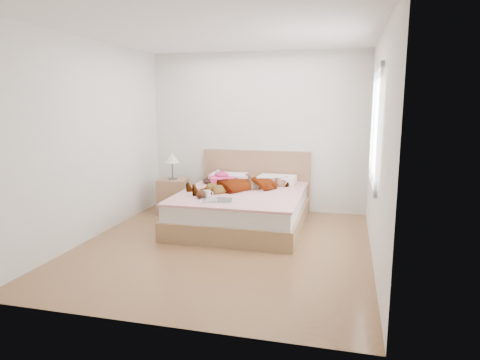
{
  "coord_description": "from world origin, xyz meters",
  "views": [
    {
      "loc": [
        1.47,
        -4.96,
        1.81
      ],
      "look_at": [
        0.0,
        0.85,
        0.7
      ],
      "focal_mm": 32.0,
      "sensor_mm": 36.0,
      "label": 1
    }
  ],
  "objects_px": {
    "coffee_mug": "(208,194)",
    "plush_toy": "(201,194)",
    "phone": "(219,171)",
    "woman": "(243,182)",
    "towel": "(223,179)",
    "magazine": "(217,200)",
    "bed": "(243,206)",
    "nightstand": "(173,193)"
  },
  "relations": [
    {
      "from": "phone",
      "to": "magazine",
      "type": "height_order",
      "value": "phone"
    },
    {
      "from": "towel",
      "to": "magazine",
      "type": "height_order",
      "value": "towel"
    },
    {
      "from": "bed",
      "to": "magazine",
      "type": "xyz_separation_m",
      "value": [
        -0.17,
        -0.74,
        0.24
      ]
    },
    {
      "from": "coffee_mug",
      "to": "plush_toy",
      "type": "xyz_separation_m",
      "value": [
        -0.08,
        -0.04,
        0.01
      ]
    },
    {
      "from": "bed",
      "to": "coffee_mug",
      "type": "xyz_separation_m",
      "value": [
        -0.36,
        -0.59,
        0.29
      ]
    },
    {
      "from": "magazine",
      "to": "coffee_mug",
      "type": "bearing_deg",
      "value": 140.26
    },
    {
      "from": "woman",
      "to": "plush_toy",
      "type": "bearing_deg",
      "value": -67.34
    },
    {
      "from": "woman",
      "to": "phone",
      "type": "distance_m",
      "value": 0.64
    },
    {
      "from": "woman",
      "to": "magazine",
      "type": "bearing_deg",
      "value": -47.69
    },
    {
      "from": "nightstand",
      "to": "magazine",
      "type": "bearing_deg",
      "value": -44.98
    },
    {
      "from": "woman",
      "to": "bed",
      "type": "height_order",
      "value": "bed"
    },
    {
      "from": "phone",
      "to": "plush_toy",
      "type": "bearing_deg",
      "value": -122.53
    },
    {
      "from": "phone",
      "to": "nightstand",
      "type": "bearing_deg",
      "value": 152.74
    },
    {
      "from": "bed",
      "to": "plush_toy",
      "type": "bearing_deg",
      "value": -124.59
    },
    {
      "from": "phone",
      "to": "nightstand",
      "type": "distance_m",
      "value": 0.84
    },
    {
      "from": "coffee_mug",
      "to": "nightstand",
      "type": "relative_size",
      "value": 0.14
    },
    {
      "from": "nightstand",
      "to": "plush_toy",
      "type": "bearing_deg",
      "value": -49.61
    },
    {
      "from": "towel",
      "to": "plush_toy",
      "type": "bearing_deg",
      "value": -90.39
    },
    {
      "from": "towel",
      "to": "coffee_mug",
      "type": "relative_size",
      "value": 3.54
    },
    {
      "from": "bed",
      "to": "nightstand",
      "type": "height_order",
      "value": "bed"
    },
    {
      "from": "coffee_mug",
      "to": "plush_toy",
      "type": "relative_size",
      "value": 0.62
    },
    {
      "from": "woman",
      "to": "towel",
      "type": "bearing_deg",
      "value": -163.14
    },
    {
      "from": "coffee_mug",
      "to": "nightstand",
      "type": "bearing_deg",
      "value": 134.07
    },
    {
      "from": "woman",
      "to": "plush_toy",
      "type": "distance_m",
      "value": 0.82
    },
    {
      "from": "woman",
      "to": "nightstand",
      "type": "xyz_separation_m",
      "value": [
        -1.24,
        0.27,
        -0.29
      ]
    },
    {
      "from": "coffee_mug",
      "to": "plush_toy",
      "type": "bearing_deg",
      "value": -152.71
    },
    {
      "from": "phone",
      "to": "coffee_mug",
      "type": "xyz_separation_m",
      "value": [
        0.17,
        -1.07,
        -0.14
      ]
    },
    {
      "from": "magazine",
      "to": "bed",
      "type": "bearing_deg",
      "value": 76.78
    },
    {
      "from": "phone",
      "to": "nightstand",
      "type": "relative_size",
      "value": 0.1
    },
    {
      "from": "magazine",
      "to": "coffee_mug",
      "type": "relative_size",
      "value": 3.59
    },
    {
      "from": "woman",
      "to": "bed",
      "type": "bearing_deg",
      "value": -21.17
    },
    {
      "from": "towel",
      "to": "magazine",
      "type": "relative_size",
      "value": 0.99
    },
    {
      "from": "woman",
      "to": "bed",
      "type": "relative_size",
      "value": 0.8
    },
    {
      "from": "woman",
      "to": "towel",
      "type": "distance_m",
      "value": 0.5
    },
    {
      "from": "phone",
      "to": "nightstand",
      "type": "xyz_separation_m",
      "value": [
        -0.74,
        -0.13,
        -0.37
      ]
    },
    {
      "from": "plush_toy",
      "to": "phone",
      "type": "bearing_deg",
      "value": 94.73
    },
    {
      "from": "woman",
      "to": "magazine",
      "type": "xyz_separation_m",
      "value": [
        -0.15,
        -0.82,
        -0.1
      ]
    },
    {
      "from": "magazine",
      "to": "coffee_mug",
      "type": "xyz_separation_m",
      "value": [
        -0.18,
        0.15,
        0.04
      ]
    },
    {
      "from": "woman",
      "to": "towel",
      "type": "relative_size",
      "value": 3.44
    },
    {
      "from": "towel",
      "to": "nightstand",
      "type": "relative_size",
      "value": 0.49
    },
    {
      "from": "phone",
      "to": "towel",
      "type": "relative_size",
      "value": 0.21
    },
    {
      "from": "nightstand",
      "to": "coffee_mug",
      "type": "bearing_deg",
      "value": -45.93
    }
  ]
}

